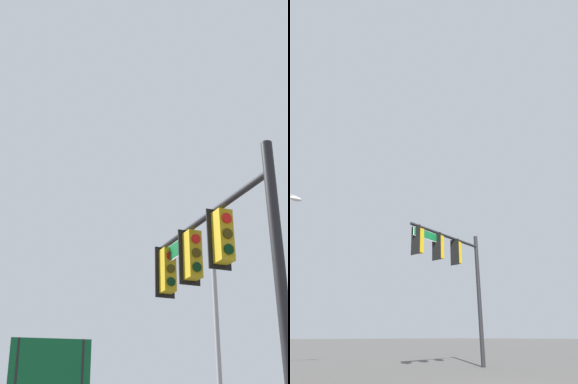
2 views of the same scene
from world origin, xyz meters
TOP-DOWN VIEW (x-y plane):
  - signal_pole_near at (-3.37, -5.81)m, footprint 5.17×1.07m

SIDE VIEW (x-z plane):
  - signal_pole_near at x=-3.37m, z-range 1.40..7.83m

